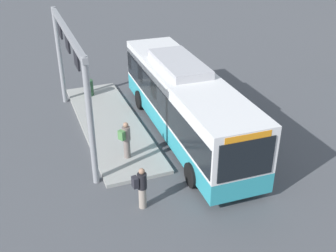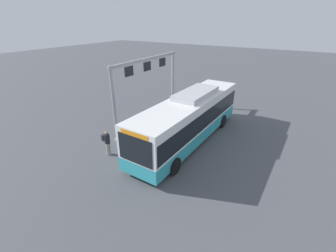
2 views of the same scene
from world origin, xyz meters
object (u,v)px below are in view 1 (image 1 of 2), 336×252
(person_boarding, at_px, (141,187))
(person_waiting_near, at_px, (126,139))
(trash_bin, at_px, (89,88))
(bus_main, at_px, (185,100))

(person_boarding, bearing_deg, person_waiting_near, 79.40)
(person_boarding, height_order, person_waiting_near, person_waiting_near)
(trash_bin, bearing_deg, person_waiting_near, 1.56)
(bus_main, xyz_separation_m, person_waiting_near, (1.22, -3.19, -0.76))
(person_boarding, relative_size, person_waiting_near, 1.00)
(bus_main, relative_size, person_boarding, 6.86)
(person_boarding, bearing_deg, bus_main, 46.90)
(bus_main, xyz_separation_m, person_boarding, (4.41, -3.53, -0.92))
(bus_main, bearing_deg, person_boarding, -37.01)
(person_boarding, bearing_deg, trash_bin, 84.75)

